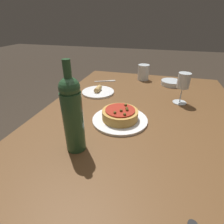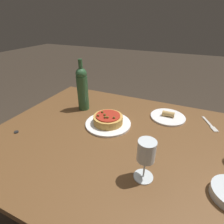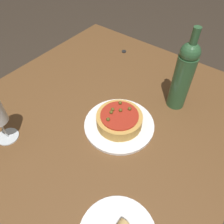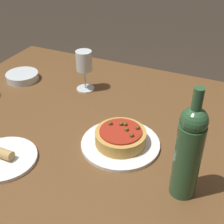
{
  "view_description": "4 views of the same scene",
  "coord_description": "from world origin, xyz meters",
  "px_view_note": "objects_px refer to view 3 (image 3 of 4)",
  "views": [
    {
      "loc": [
        -0.83,
        -0.07,
        1.19
      ],
      "look_at": [
        -0.11,
        0.13,
        0.78
      ],
      "focal_mm": 28.0,
      "sensor_mm": 36.0,
      "label": 1
    },
    {
      "loc": [
        0.26,
        -0.7,
        1.31
      ],
      "look_at": [
        -0.09,
        0.07,
        0.84
      ],
      "focal_mm": 28.0,
      "sensor_mm": 36.0,
      "label": 2
    },
    {
      "loc": [
        0.32,
        0.39,
        1.4
      ],
      "look_at": [
        -0.13,
        0.05,
        0.79
      ],
      "focal_mm": 35.0,
      "sensor_mm": 36.0,
      "label": 3
    },
    {
      "loc": [
        -0.43,
        0.85,
        1.43
      ],
      "look_at": [
        -0.06,
        0.04,
        0.83
      ],
      "focal_mm": 50.0,
      "sensor_mm": 36.0,
      "label": 4
    }
  ],
  "objects_px": {
    "dining_table": "(83,146)",
    "pizza": "(119,119)",
    "bottle_cap": "(124,51)",
    "wine_bottle": "(183,75)",
    "dinner_plate": "(119,125)"
  },
  "relations": [
    {
      "from": "wine_bottle",
      "to": "dining_table",
      "type": "bearing_deg",
      "value": -29.81
    },
    {
      "from": "dining_table",
      "to": "bottle_cap",
      "type": "height_order",
      "value": "bottle_cap"
    },
    {
      "from": "pizza",
      "to": "bottle_cap",
      "type": "distance_m",
      "value": 0.51
    },
    {
      "from": "dinner_plate",
      "to": "bottle_cap",
      "type": "relative_size",
      "value": 11.17
    },
    {
      "from": "wine_bottle",
      "to": "bottle_cap",
      "type": "xyz_separation_m",
      "value": [
        -0.19,
        -0.4,
        -0.15
      ]
    },
    {
      "from": "dining_table",
      "to": "bottle_cap",
      "type": "bearing_deg",
      "value": -160.7
    },
    {
      "from": "dining_table",
      "to": "dinner_plate",
      "type": "xyz_separation_m",
      "value": [
        -0.12,
        0.09,
        0.08
      ]
    },
    {
      "from": "dining_table",
      "to": "pizza",
      "type": "distance_m",
      "value": 0.19
    },
    {
      "from": "dining_table",
      "to": "pizza",
      "type": "relative_size",
      "value": 8.15
    },
    {
      "from": "bottle_cap",
      "to": "dining_table",
      "type": "bearing_deg",
      "value": 19.3
    },
    {
      "from": "dinner_plate",
      "to": "bottle_cap",
      "type": "xyz_separation_m",
      "value": [
        -0.43,
        -0.28,
        -0.0
      ]
    },
    {
      "from": "dining_table",
      "to": "dinner_plate",
      "type": "relative_size",
      "value": 5.26
    },
    {
      "from": "dining_table",
      "to": "bottle_cap",
      "type": "relative_size",
      "value": 58.7
    },
    {
      "from": "pizza",
      "to": "wine_bottle",
      "type": "xyz_separation_m",
      "value": [
        -0.24,
        0.12,
        0.11
      ]
    },
    {
      "from": "pizza",
      "to": "dinner_plate",
      "type": "bearing_deg",
      "value": 62.4
    }
  ]
}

